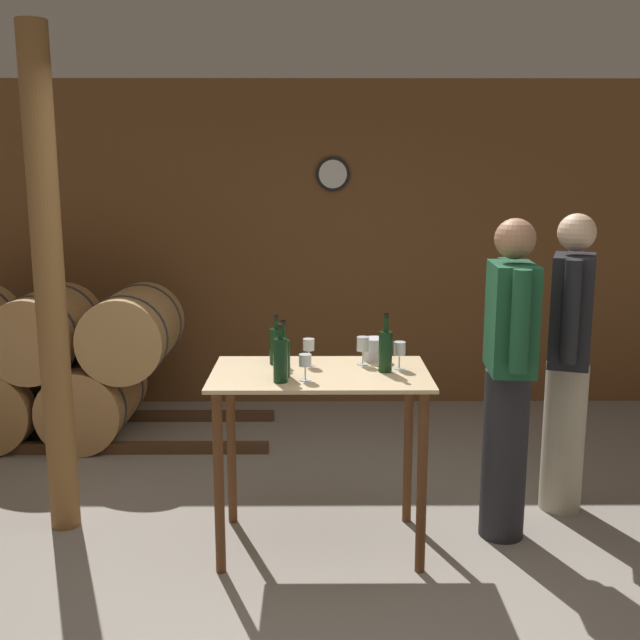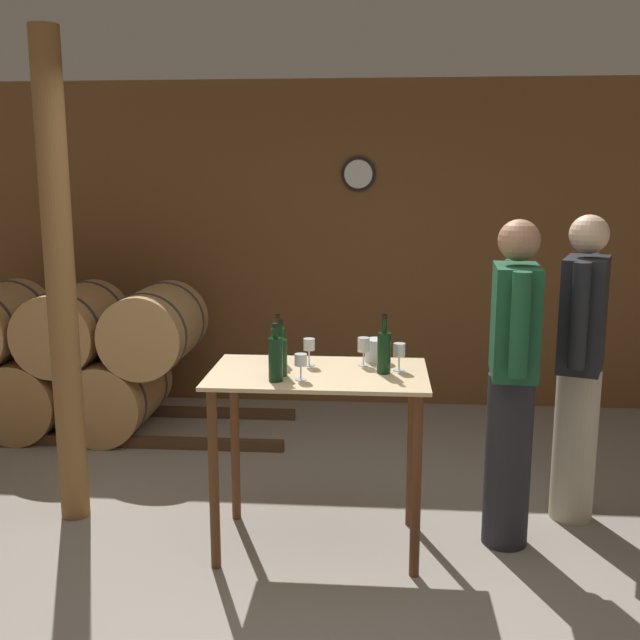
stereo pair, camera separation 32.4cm
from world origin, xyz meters
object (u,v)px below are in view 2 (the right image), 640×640
Objects in this scene: wine_glass_near_right at (364,346)px; wine_glass_near_left at (301,361)px; wine_glass_near_center at (309,346)px; wooden_post at (61,285)px; person_host at (580,362)px; wine_bottle_left at (276,358)px; wine_bottle_center at (280,355)px; person_visitor_with_scarf at (512,378)px; ice_bucket at (377,350)px; wine_bottle_right at (384,351)px; wine_bottle_far_left at (278,344)px; wine_glass_far_side at (399,351)px.

wine_glass_near_left is at bearing -134.45° from wine_glass_near_right.
wooden_post is at bearing 175.29° from wine_glass_near_center.
wine_glass_near_left is 0.08× the size of person_host.
wine_bottle_center is (0.01, 0.10, -0.01)m from wine_bottle_left.
wine_glass_near_right is (0.41, 0.24, 0.00)m from wine_bottle_center.
wine_bottle_center is 1.20m from person_visitor_with_scarf.
person_visitor_with_scarf is (1.19, 0.30, -0.15)m from wine_bottle_left.
ice_bucket is 0.07× the size of person_host.
person_host is at bearing 21.96° from wine_glass_near_left.
wine_glass_near_right is 0.12m from ice_bucket.
wine_bottle_right is 0.18× the size of person_visitor_with_scarf.
wine_bottle_far_left is at bearing 115.58° from wine_glass_near_left.
wine_bottle_right is at bearing -16.45° from wine_bottle_far_left.
wine_bottle_far_left reaches higher than ice_bucket.
wooden_post is 1.24m from wine_bottle_far_left.
person_host is at bearing 10.28° from ice_bucket.
wine_glass_near_left is 0.43m from wine_glass_near_right.
wine_bottle_right reaches higher than wine_bottle_far_left.
wine_glass_far_side is at bearing -5.56° from wooden_post.
person_host is at bearing 18.39° from wine_bottle_center.
wooden_post is 1.76m from ice_bucket.
wine_glass_far_side is (1.84, -0.18, -0.29)m from wooden_post.
wine_bottle_left is (0.04, -0.36, 0.01)m from wine_bottle_far_left.
ice_bucket is at bearing 122.28° from wine_glass_far_side.
wine_bottle_left is 2.25× the size of ice_bucket.
wine_glass_far_side reaches higher than wine_glass_near_left.
wine_bottle_center is 1.96× the size of wine_glass_near_center.
wine_bottle_left is 0.65m from wine_glass_far_side.
person_visitor_with_scarf is (2.42, -0.13, -0.43)m from wooden_post.
wine_bottle_far_left is at bearing 177.42° from wine_glass_near_right.
wine_glass_near_center is at bearing -4.71° from wooden_post.
wine_bottle_left is 0.65m from ice_bucket.
wine_bottle_right is (1.76, -0.24, -0.28)m from wooden_post.
wine_glass_near_center is at bearing 87.11° from wine_glass_near_left.
wine_bottle_left is 0.10m from wine_bottle_center.
wooden_post is at bearing 176.96° from person_visitor_with_scarf.
wine_bottle_right is 2.31× the size of wine_glass_near_left.
person_visitor_with_scarf is (-0.43, -0.34, -0.00)m from person_host.
wooden_post is 10.25× the size of wine_bottle_far_left.
wine_bottle_left is at bearing -165.94° from person_visitor_with_scarf.
person_visitor_with_scarf is (0.77, -0.04, -0.15)m from wine_glass_near_right.
wine_bottle_right is 0.69m from person_visitor_with_scarf.
wooden_post reaches higher than wine_bottle_center.
wine_glass_near_right is at bearing 4.66° from wine_glass_near_center.
wine_glass_far_side is 0.60m from person_visitor_with_scarf.
wine_bottle_far_left is 2.01× the size of wine_glass_near_left.
wine_bottle_left is 0.17× the size of person_host.
wooden_post is at bearing 176.70° from wine_bottle_far_left.
wooden_post is 1.45m from wine_glass_near_left.
wine_bottle_right reaches higher than wine_bottle_left.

